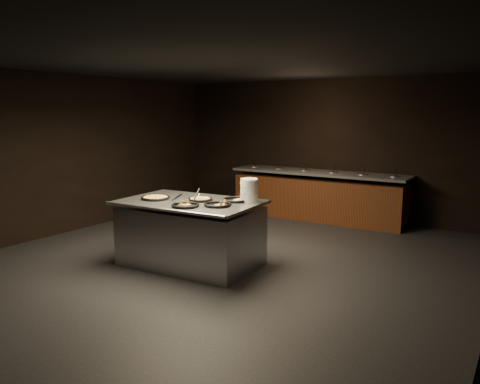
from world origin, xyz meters
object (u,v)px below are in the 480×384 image
Objects in this scene: plate_stack at (249,190)px; pan_veggie_whole at (155,198)px; serving_counter at (191,234)px; pan_cheese_whole at (200,199)px.

plate_stack is 1.39m from pan_veggie_whole.
plate_stack is (0.75, 0.39, 0.66)m from serving_counter.
serving_counter is at bearing 18.14° from pan_veggie_whole.
plate_stack reaches higher than serving_counter.
pan_veggie_whole reaches higher than serving_counter.
serving_counter is 0.75m from pan_veggie_whole.
plate_stack is 0.91× the size of pan_cheese_whole.
plate_stack is at bearing 24.90° from pan_cheese_whole.
pan_cheese_whole is (-0.64, -0.30, -0.14)m from plate_stack.
pan_cheese_whole reaches higher than serving_counter.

